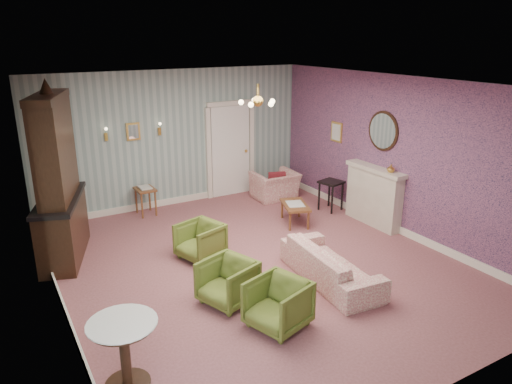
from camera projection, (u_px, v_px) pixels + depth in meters
floor at (258, 264)px, 7.89m from camera, size 7.00×7.00×0.00m
ceiling at (258, 84)px, 6.98m from camera, size 7.00×7.00×0.00m
wall_back at (175, 139)px, 10.31m from camera, size 6.00×0.00×6.00m
wall_front at (445, 272)px, 4.56m from camera, size 6.00×0.00×6.00m
wall_left at (50, 214)px, 6.00m from camera, size 0.00×7.00×7.00m
wall_right at (398, 156)px, 8.87m from camera, size 0.00×7.00×7.00m
wall_right_floral at (398, 156)px, 8.86m from camera, size 0.00×7.00×7.00m
door at (230, 149)px, 11.01m from camera, size 1.12×0.12×2.16m
olive_chair_a at (278, 302)px, 6.12m from camera, size 0.82×0.85×0.70m
olive_chair_b at (228, 280)px, 6.67m from camera, size 0.82×0.84×0.69m
olive_chair_c at (200, 239)px, 8.02m from camera, size 0.79×0.81×0.68m
sofa_chintz at (331, 258)px, 7.27m from camera, size 0.73×1.94×0.74m
wingback_chair at (275, 181)px, 10.90m from camera, size 0.97×0.65×0.83m
dresser at (56, 175)px, 7.71m from camera, size 1.13×1.84×2.89m
fireplace at (374, 196)px, 9.40m from camera, size 0.30×1.40×1.16m
mantel_vase at (391, 168)px, 8.86m from camera, size 0.15×0.15×0.15m
oval_mirror at (383, 131)px, 9.05m from camera, size 0.04×0.76×0.84m
framed_print at (337, 132)px, 10.24m from camera, size 0.04×0.34×0.42m
coffee_table at (295, 214)px, 9.52m from camera, size 0.70×0.92×0.41m
side_table_black at (331, 196)px, 10.21m from camera, size 0.52×0.52×0.65m
pedestal_table at (125, 355)px, 5.05m from camera, size 0.91×0.91×0.80m
nesting_table at (146, 200)px, 9.98m from camera, size 0.38×0.48×0.62m
gilt_mirror_back at (133, 132)px, 9.77m from camera, size 0.28×0.06×0.36m
sconce_left at (106, 135)px, 9.49m from camera, size 0.16×0.12×0.30m
sconce_right at (160, 129)px, 10.01m from camera, size 0.16×0.12×0.30m
chandelier at (258, 103)px, 7.07m from camera, size 0.56×0.56×0.36m
burgundy_cushion at (277, 180)px, 10.74m from camera, size 0.41×0.28×0.39m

